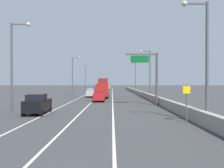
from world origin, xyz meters
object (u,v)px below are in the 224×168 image
object	(u,v)px
overhead_sign_gantry	(152,72)
car_red_4	(99,95)
lamp_post_left_far	(86,76)
car_yellow_1	(108,87)
box_truck	(103,89)
lamp_post_right_third	(135,75)
lamp_post_right_second	(149,71)
lamp_post_left_mid	(73,73)
car_silver_0	(91,93)
car_black_5	(37,104)
lamp_post_right_near	(204,53)
lamp_post_left_near	(14,61)
car_blue_3	(95,91)
speed_advisory_sign	(186,101)
car_green_2	(97,89)

from	to	relation	value
overhead_sign_gantry	car_red_4	xyz separation A→B (m)	(-7.82, 6.13, -3.68)
lamp_post_left_far	car_yellow_1	bearing A→B (deg)	43.08
car_yellow_1	box_truck	world-z (taller)	box_truck
lamp_post_right_third	lamp_post_right_second	bearing A→B (deg)	-89.84
lamp_post_left_mid	car_yellow_1	world-z (taller)	lamp_post_left_mid
lamp_post_left_mid	car_silver_0	bearing A→B (deg)	-52.33
car_silver_0	overhead_sign_gantry	bearing A→B (deg)	-58.70
car_silver_0	box_truck	bearing A→B (deg)	-40.47
lamp_post_left_mid	car_black_5	distance (m)	32.15
lamp_post_right_near	lamp_post_left_near	distance (m)	18.71
car_blue_3	car_red_4	bearing A→B (deg)	-83.21
overhead_sign_gantry	box_truck	xyz separation A→B (m)	(-7.62, 14.65, -2.84)
speed_advisory_sign	car_yellow_1	distance (m)	76.04
lamp_post_right_third	car_green_2	distance (m)	14.17
lamp_post_right_third	car_blue_3	bearing A→B (deg)	-139.33
car_green_2	car_black_5	size ratio (longest dim) A/B	0.98
overhead_sign_gantry	car_yellow_1	size ratio (longest dim) A/B	1.63
box_truck	car_blue_3	bearing A→B (deg)	101.86
lamp_post_right_near	car_yellow_1	xyz separation A→B (m)	(-9.05, 76.24, -4.60)
speed_advisory_sign	car_black_5	bearing A→B (deg)	161.11
lamp_post_right_third	lamp_post_left_far	bearing A→B (deg)	137.23
speed_advisory_sign	car_black_5	size ratio (longest dim) A/B	0.71
overhead_sign_gantry	car_green_2	distance (m)	44.64
car_green_2	box_truck	world-z (taller)	box_truck
car_green_2	car_black_5	distance (m)	51.41
speed_advisory_sign	car_black_5	world-z (taller)	speed_advisory_sign
overhead_sign_gantry	car_black_5	bearing A→B (deg)	-148.58
overhead_sign_gantry	car_blue_3	bearing A→B (deg)	110.45
lamp_post_right_near	box_truck	world-z (taller)	lamp_post_right_near
lamp_post_right_third	lamp_post_left_mid	distance (m)	22.56
car_red_4	lamp_post_right_second	bearing A→B (deg)	33.18
car_red_4	box_truck	bearing A→B (deg)	88.70
car_green_2	box_truck	size ratio (longest dim) A/B	0.52
lamp_post_left_mid	car_red_4	distance (m)	19.55
lamp_post_right_near	lamp_post_left_near	world-z (taller)	same
car_silver_0	lamp_post_right_near	bearing A→B (deg)	-68.73
overhead_sign_gantry	car_silver_0	world-z (taller)	overhead_sign_gantry
speed_advisory_sign	car_yellow_1	world-z (taller)	speed_advisory_sign
lamp_post_right_second	car_silver_0	distance (m)	13.64
lamp_post_right_near	lamp_post_left_mid	distance (m)	40.82
lamp_post_right_second	box_truck	world-z (taller)	lamp_post_right_second
lamp_post_right_second	lamp_post_left_near	size ratio (longest dim) A/B	1.00
speed_advisory_sign	lamp_post_left_far	xyz separation A→B (m)	(-16.48, 67.61, 3.84)
car_blue_3	car_red_4	distance (m)	21.96
car_blue_3	overhead_sign_gantry	bearing A→B (deg)	-69.55
car_black_5	box_truck	bearing A→B (deg)	75.77
overhead_sign_gantry	car_red_4	size ratio (longest dim) A/B	1.69
lamp_post_right_second	car_black_5	size ratio (longest dim) A/B	2.31
lamp_post_left_far	car_blue_3	world-z (taller)	lamp_post_left_far
lamp_post_left_near	car_green_2	bearing A→B (deg)	84.00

